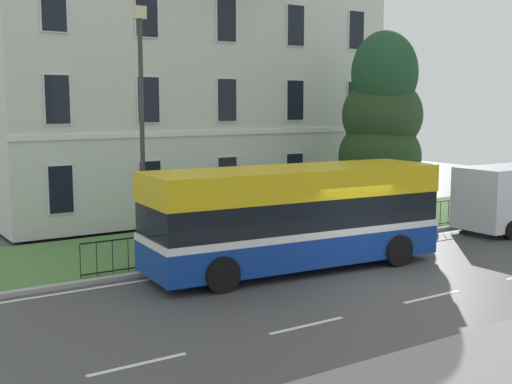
% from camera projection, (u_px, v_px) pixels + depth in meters
% --- Properties ---
extents(ground_plane, '(60.00, 56.00, 0.18)m').
position_uv_depth(ground_plane, '(356.00, 273.00, 19.13)').
color(ground_plane, '#444444').
extents(georgian_townhouse, '(17.41, 8.20, 11.73)m').
position_uv_depth(georgian_townhouse, '(181.00, 78.00, 29.79)').
color(georgian_townhouse, silver).
rests_on(georgian_townhouse, ground_plane).
extents(iron_verge_railing, '(16.22, 0.04, 0.97)m').
position_uv_depth(iron_verge_railing, '(314.00, 229.00, 22.39)').
color(iron_verge_railing, black).
rests_on(iron_verge_railing, ground_plane).
extents(evergreen_tree, '(4.01, 3.98, 8.12)m').
position_uv_depth(evergreen_tree, '(382.00, 146.00, 26.98)').
color(evergreen_tree, '#423328').
rests_on(evergreen_tree, ground_plane).
extents(single_decker_bus, '(9.10, 3.22, 3.01)m').
position_uv_depth(single_decker_bus, '(294.00, 216.00, 19.36)').
color(single_decker_bus, navy).
rests_on(single_decker_bus, ground_plane).
extents(white_panel_van, '(4.85, 2.27, 2.50)m').
position_uv_depth(white_panel_van, '(511.00, 198.00, 25.17)').
color(white_panel_van, white).
rests_on(white_panel_van, ground_plane).
extents(street_lamp_post, '(0.36, 0.24, 7.53)m').
position_uv_depth(street_lamp_post, '(142.00, 119.00, 19.58)').
color(street_lamp_post, '#333338').
rests_on(street_lamp_post, ground_plane).
extents(litter_bin, '(0.56, 0.56, 1.06)m').
position_uv_depth(litter_bin, '(370.00, 218.00, 24.54)').
color(litter_bin, '#4C4742').
rests_on(litter_bin, ground_plane).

